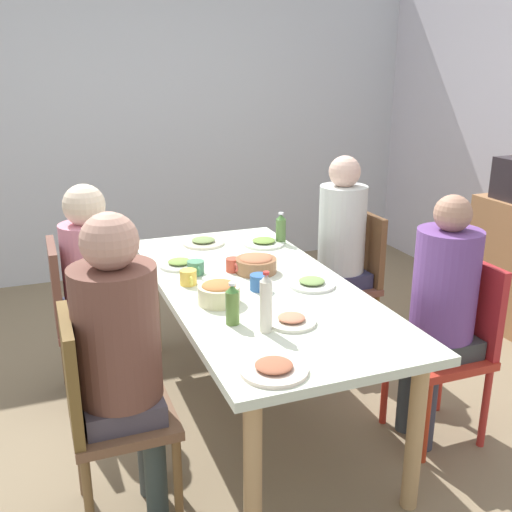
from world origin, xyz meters
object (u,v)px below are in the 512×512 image
object	(u,v)px
cup_2	(211,286)
bottle_2	(281,229)
chair_3	(78,312)
plate_2	(203,242)
plate_1	(312,283)
plate_5	(264,242)
cup_0	(188,277)
bottle_0	(266,303)
bowl_1	(219,292)
chair_0	(102,407)
dining_table	(256,299)
person_3	(93,273)
cup_4	(233,265)
chair_1	(351,274)
chair_2	(453,339)
plate_4	(180,264)
bottle_1	(232,305)
cup_3	(196,268)
person_1	(340,240)
person_0	(120,343)
plate_3	(274,368)
person_2	(442,300)
cup_1	(259,282)
plate_0	(291,320)
bowl_0	(256,264)

from	to	relation	value
cup_2	bottle_2	size ratio (longest dim) A/B	0.59
chair_3	plate_2	xyz separation A→B (m)	(-0.26, 0.78, 0.23)
plate_1	cup_2	bearing A→B (deg)	-100.28
plate_5	cup_0	size ratio (longest dim) A/B	2.11
bottle_0	bowl_1	bearing A→B (deg)	-165.91
cup_0	chair_0	bearing A→B (deg)	-40.15
dining_table	cup_0	xyz separation A→B (m)	(-0.12, -0.31, 0.12)
person_3	cup_0	xyz separation A→B (m)	(0.37, 0.43, 0.05)
plate_2	cup_4	bearing A→B (deg)	1.19
chair_1	chair_2	world-z (taller)	same
plate_4	bottle_1	world-z (taller)	bottle_1
person_3	bottle_0	bearing A→B (deg)	30.12
plate_2	bottle_0	xyz separation A→B (m)	(1.27, -0.10, 0.11)
plate_2	cup_3	size ratio (longest dim) A/B	2.03
chair_1	plate_4	xyz separation A→B (m)	(0.08, -1.12, 0.23)
person_3	chair_1	bearing A→B (deg)	90.00
cup_3	cup_4	bearing A→B (deg)	81.93
chair_1	person_1	bearing A→B (deg)	-90.00
cup_2	cup_4	size ratio (longest dim) A/B	1.02
person_0	plate_1	size ratio (longest dim) A/B	5.53
chair_3	cup_2	world-z (taller)	chair_3
plate_2	chair_3	bearing A→B (deg)	-71.29
plate_2	plate_5	bearing A→B (deg)	67.51
chair_1	cup_2	bearing A→B (deg)	-64.16
chair_2	person_1	bearing A→B (deg)	-174.77
chair_3	plate_3	world-z (taller)	chair_3
bowl_1	bottle_2	xyz separation A→B (m)	(-0.77, 0.64, 0.04)
person_2	cup_1	bearing A→B (deg)	-119.15
person_2	plate_5	bearing A→B (deg)	-157.76
dining_table	plate_3	xyz separation A→B (m)	(0.84, -0.25, 0.09)
chair_2	bottle_0	xyz separation A→B (m)	(0.02, -0.99, 0.34)
cup_4	person_3	bearing A→B (deg)	-110.98
plate_0	cup_0	size ratio (longest dim) A/B	1.76
chair_0	plate_0	distance (m)	0.84
plate_1	cup_4	distance (m)	0.45
chair_2	chair_3	size ratio (longest dim) A/B	1.00
person_1	chair_3	size ratio (longest dim) A/B	1.40
dining_table	cup_2	xyz separation A→B (m)	(0.03, -0.24, 0.12)
cup_4	chair_2	bearing A→B (deg)	50.52
chair_1	plate_4	world-z (taller)	chair_1
chair_2	cup_3	xyz separation A→B (m)	(-0.75, -1.07, 0.26)
chair_0	cup_2	size ratio (longest dim) A/B	7.85
plate_0	plate_5	distance (m)	1.14
bowl_0	person_0	bearing A→B (deg)	-50.54
person_1	chair_2	size ratio (longest dim) A/B	1.40
chair_2	cup_3	distance (m)	1.33
dining_table	person_3	size ratio (longest dim) A/B	1.65
person_2	plate_3	size ratio (longest dim) A/B	4.93
person_0	bottle_0	size ratio (longest dim) A/B	4.92
chair_2	person_0	bearing A→B (deg)	-90.00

